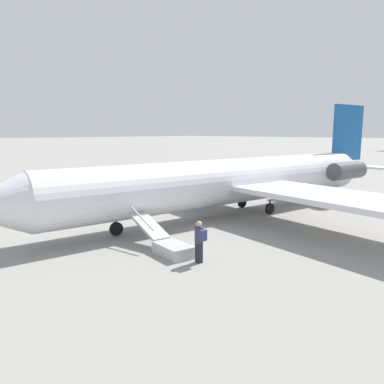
{
  "coord_description": "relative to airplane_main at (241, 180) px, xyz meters",
  "views": [
    {
      "loc": [
        18.35,
        14.66,
        5.31
      ],
      "look_at": [
        3.7,
        0.32,
        1.98
      ],
      "focal_mm": 35.0,
      "sensor_mm": 36.0,
      "label": 1
    }
  ],
  "objects": [
    {
      "name": "passenger",
      "position": [
        8.67,
        4.49,
        -1.22
      ],
      "size": [
        0.37,
        0.56,
        1.74
      ],
      "rotation": [
        0.0,
        0.0,
        -1.73
      ],
      "color": "#23232D",
      "rests_on": "ground"
    },
    {
      "name": "boarding_stairs",
      "position": [
        8.73,
        2.64,
        -1.84
      ],
      "size": [
        1.61,
        4.13,
        1.8
      ],
      "rotation": [
        0.0,
        0.0,
        -1.73
      ],
      "color": "#B2B2B7",
      "rests_on": "ground"
    },
    {
      "name": "airplane_main",
      "position": [
        0.0,
        0.0,
        0.0
      ],
      "size": [
        30.92,
        23.47,
        7.44
      ],
      "rotation": [
        0.0,
        0.0,
        -0.15
      ],
      "color": "silver",
      "rests_on": "ground"
    },
    {
      "name": "ground_plane",
      "position": [
        0.99,
        -0.15,
        -2.23
      ],
      "size": [
        600.0,
        600.0,
        0.0
      ],
      "primitive_type": "plane",
      "color": "gray"
    }
  ]
}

